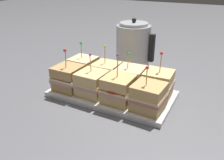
# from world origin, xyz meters

# --- Properties ---
(ground_plane) EXTENTS (6.00, 6.00, 0.00)m
(ground_plane) POSITION_xyz_m (0.00, 0.00, 0.00)
(ground_plane) COLOR slate
(serving_platter) EXTENTS (0.44, 0.23, 0.02)m
(serving_platter) POSITION_xyz_m (0.00, 0.00, 0.01)
(serving_platter) COLOR white
(serving_platter) RESTS_ON ground_plane
(sandwich_front_far_left) EXTENTS (0.10, 0.10, 0.16)m
(sandwich_front_far_left) POSITION_xyz_m (-0.15, -0.05, 0.06)
(sandwich_front_far_left) COLOR tan
(sandwich_front_far_left) RESTS_ON serving_platter
(sandwich_front_center_left) EXTENTS (0.10, 0.10, 0.15)m
(sandwich_front_center_left) POSITION_xyz_m (-0.05, -0.05, 0.06)
(sandwich_front_center_left) COLOR #DBB77A
(sandwich_front_center_left) RESTS_ON serving_platter
(sandwich_front_center_right) EXTENTS (0.10, 0.10, 0.17)m
(sandwich_front_center_right) POSITION_xyz_m (0.05, -0.05, 0.06)
(sandwich_front_center_right) COLOR tan
(sandwich_front_center_right) RESTS_ON serving_platter
(sandwich_front_far_right) EXTENTS (0.10, 0.10, 0.15)m
(sandwich_front_far_right) POSITION_xyz_m (0.16, -0.05, 0.06)
(sandwich_front_far_right) COLOR tan
(sandwich_front_far_right) RESTS_ON serving_platter
(sandwich_back_far_left) EXTENTS (0.10, 0.10, 0.15)m
(sandwich_back_far_left) POSITION_xyz_m (-0.16, 0.05, 0.06)
(sandwich_back_far_left) COLOR beige
(sandwich_back_far_left) RESTS_ON serving_platter
(sandwich_back_center_left) EXTENTS (0.10, 0.10, 0.16)m
(sandwich_back_center_left) POSITION_xyz_m (-0.05, 0.05, 0.06)
(sandwich_back_center_left) COLOR #DBB77A
(sandwich_back_center_left) RESTS_ON serving_platter
(sandwich_back_center_right) EXTENTS (0.10, 0.10, 0.14)m
(sandwich_back_center_right) POSITION_xyz_m (0.05, 0.05, 0.06)
(sandwich_back_center_right) COLOR beige
(sandwich_back_center_right) RESTS_ON serving_platter
(sandwich_back_far_right) EXTENTS (0.10, 0.10, 0.16)m
(sandwich_back_far_right) POSITION_xyz_m (0.15, 0.05, 0.06)
(sandwich_back_far_right) COLOR #DBB77A
(sandwich_back_far_right) RESTS_ON serving_platter
(kettle_steel) EXTENTS (0.18, 0.15, 0.24)m
(kettle_steel) POSITION_xyz_m (-0.04, 0.29, 0.11)
(kettle_steel) COLOR #B7BABF
(kettle_steel) RESTS_ON ground_plane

